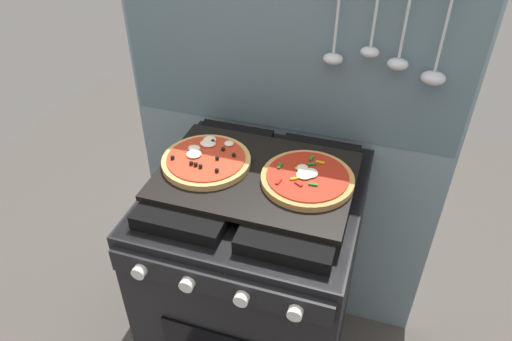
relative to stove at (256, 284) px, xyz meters
name	(u,v)px	position (x,y,z in m)	size (l,w,h in m)	color
kitchen_backsplash	(286,147)	(0.00, 0.34, 0.34)	(1.10, 0.09, 1.55)	#7A939E
stove	(256,284)	(0.00, 0.00, 0.00)	(0.60, 0.64, 0.90)	black
baking_tray	(256,176)	(0.00, 0.00, 0.46)	(0.54, 0.38, 0.02)	black
pizza_left	(207,159)	(-0.15, 0.01, 0.48)	(0.25, 0.25, 0.03)	tan
pizza_right	(307,178)	(0.14, 0.01, 0.48)	(0.25, 0.25, 0.03)	#C18947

